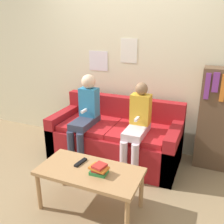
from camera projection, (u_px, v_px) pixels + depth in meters
name	position (u px, v px, depth m)	size (l,w,h in m)	color
ground_plane	(100.00, 177.00, 3.09)	(10.00, 10.00, 0.00)	#937A56
wall_back	(129.00, 60.00, 3.52)	(8.00, 0.07, 2.60)	beige
couch	(116.00, 139.00, 3.43)	(1.72, 0.80, 0.81)	maroon
coffee_table	(90.00, 174.00, 2.45)	(1.02, 0.51, 0.45)	#AD7F51
person_left	(85.00, 114.00, 3.28)	(0.24, 0.55, 1.17)	#33384C
person_right	(137.00, 125.00, 3.02)	(0.24, 0.55, 1.13)	silver
tv_remote	(81.00, 162.00, 2.54)	(0.06, 0.17, 0.02)	black
book_stack	(99.00, 169.00, 2.35)	(0.19, 0.15, 0.10)	#2D8442
bookshelf	(218.00, 119.00, 3.12)	(0.46, 0.29, 1.30)	brown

